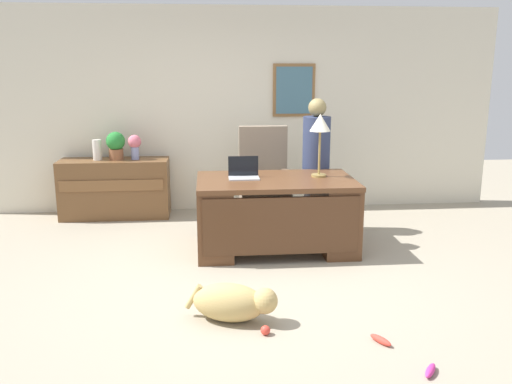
{
  "coord_description": "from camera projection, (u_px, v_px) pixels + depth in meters",
  "views": [
    {
      "loc": [
        -0.44,
        -4.71,
        1.93
      ],
      "look_at": [
        0.02,
        0.3,
        0.75
      ],
      "focal_mm": 37.7,
      "sensor_mm": 36.0,
      "label": 1
    }
  ],
  "objects": [
    {
      "name": "back_wall",
      "position": [
        239.0,
        110.0,
        7.25
      ],
      "size": [
        7.0,
        0.16,
        2.7
      ],
      "color": "beige",
      "rests_on": "ground_plane"
    },
    {
      "name": "dog_toy_ball",
      "position": [
        265.0,
        330.0,
        3.95
      ],
      "size": [
        0.07,
        0.07,
        0.07
      ],
      "primitive_type": "sphere",
      "color": "#E53F33",
      "rests_on": "ground_plane"
    },
    {
      "name": "person_standing",
      "position": [
        316.0,
        164.0,
        6.3
      ],
      "size": [
        0.32,
        0.32,
        1.57
      ],
      "color": "#262323",
      "rests_on": "ground_plane"
    },
    {
      "name": "laptop",
      "position": [
        244.0,
        173.0,
        5.68
      ],
      "size": [
        0.32,
        0.22,
        0.22
      ],
      "color": "#B2B5BA",
      "rests_on": "desk"
    },
    {
      "name": "vase_with_flowers",
      "position": [
        135.0,
        144.0,
        6.88
      ],
      "size": [
        0.17,
        0.17,
        0.32
      ],
      "color": "#8893C5",
      "rests_on": "credenza"
    },
    {
      "name": "dog_toy_plush",
      "position": [
        381.0,
        340.0,
        3.83
      ],
      "size": [
        0.14,
        0.19,
        0.05
      ],
      "primitive_type": "ellipsoid",
      "rotation": [
        0.0,
        0.0,
        2.1
      ],
      "color": "#E53F33",
      "rests_on": "ground_plane"
    },
    {
      "name": "dog_toy_bone",
      "position": [
        430.0,
        371.0,
        3.45
      ],
      "size": [
        0.15,
        0.17,
        0.05
      ],
      "primitive_type": "ellipsoid",
      "rotation": [
        0.0,
        0.0,
        0.94
      ],
      "color": "#D8338C",
      "rests_on": "ground_plane"
    },
    {
      "name": "credenza",
      "position": [
        115.0,
        188.0,
        6.99
      ],
      "size": [
        1.39,
        0.5,
        0.76
      ],
      "color": "brown",
      "rests_on": "ground_plane"
    },
    {
      "name": "vase_empty",
      "position": [
        97.0,
        150.0,
        6.86
      ],
      "size": [
        0.11,
        0.11,
        0.26
      ],
      "primitive_type": "cylinder",
      "color": "silver",
      "rests_on": "credenza"
    },
    {
      "name": "dog_lying",
      "position": [
        233.0,
        302.0,
        4.14
      ],
      "size": [
        0.72,
        0.46,
        0.3
      ],
      "color": "tan",
      "rests_on": "ground_plane"
    },
    {
      "name": "desk",
      "position": [
        276.0,
        212.0,
        5.7
      ],
      "size": [
        1.65,
        1.0,
        0.77
      ],
      "color": "brown",
      "rests_on": "ground_plane"
    },
    {
      "name": "armchair",
      "position": [
        264.0,
        182.0,
        6.65
      ],
      "size": [
        0.6,
        0.59,
        1.21
      ],
      "color": "gray",
      "rests_on": "ground_plane"
    },
    {
      "name": "ground_plane",
      "position": [
        257.0,
        277.0,
        5.04
      ],
      "size": [
        12.0,
        12.0,
        0.0
      ],
      "primitive_type": "plane",
      "color": "#9E937F"
    },
    {
      "name": "potted_plant",
      "position": [
        116.0,
        144.0,
        6.86
      ],
      "size": [
        0.24,
        0.24,
        0.36
      ],
      "color": "brown",
      "rests_on": "credenza"
    },
    {
      "name": "desk_lamp",
      "position": [
        320.0,
        127.0,
        5.65
      ],
      "size": [
        0.22,
        0.22,
        0.67
      ],
      "color": "#9E8447",
      "rests_on": "desk"
    }
  ]
}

